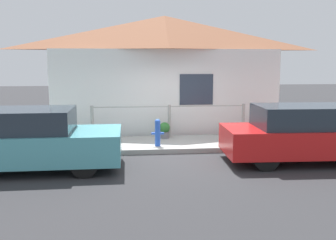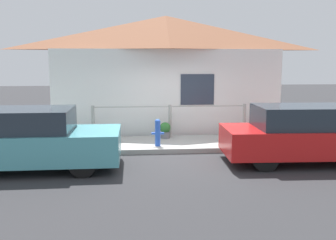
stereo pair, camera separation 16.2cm
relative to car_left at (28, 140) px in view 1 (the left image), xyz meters
The scene contains 8 objects.
ground_plane 3.82m from the car_left, 17.63° to the left, with size 60.00×60.00×0.00m, color #2D2D30.
sidewalk 4.19m from the car_left, 30.14° to the left, with size 24.00×1.88×0.14m.
house 6.17m from the car_left, 50.42° to the left, with size 7.94×2.23×4.06m.
fence 4.59m from the car_left, 38.72° to the left, with size 4.90×0.10×1.01m.
car_left is the anchor object (origin of this frame).
car_right 6.75m from the car_left, ahead, with size 4.32×1.78×1.43m.
fire_hydrant 3.49m from the car_left, 26.78° to the left, with size 0.36×0.16×0.77m.
potted_plant_near_hydrant 4.31m from the car_left, 37.63° to the left, with size 0.34×0.34×0.50m.
Camera 1 is at (-1.25, -9.87, 2.50)m, focal length 40.00 mm.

